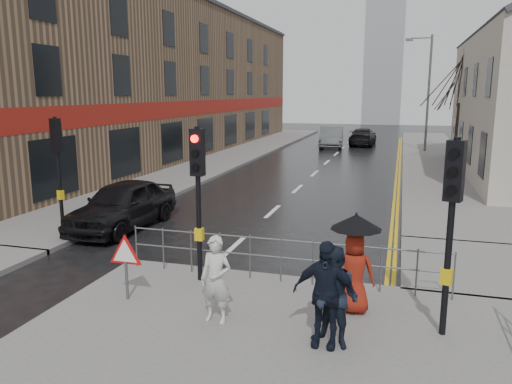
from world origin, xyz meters
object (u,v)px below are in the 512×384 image
Objects in this scene: pedestrian_a at (216,279)px; car_mid at (331,137)px; pedestrian_with_umbrella at (355,257)px; car_parked at (123,205)px; pedestrian_d at (325,294)px; pedestrian_b at (335,297)px.

car_mid is (-2.21, 31.37, -0.13)m from pedestrian_a.
car_parked is at bearing 149.32° from pedestrian_with_umbrella.
pedestrian_a is 2.03m from pedestrian_d.
pedestrian_d is 0.36× the size of car_mid.
pedestrian_b is at bearing -97.19° from pedestrian_with_umbrella.
pedestrian_b is 0.95× the size of pedestrian_d.
pedestrian_d reaches higher than pedestrian_a.
pedestrian_d is 0.40× the size of car_parked.
pedestrian_b is 9.53m from car_parked.
pedestrian_with_umbrella reaches higher than pedestrian_d.
pedestrian_with_umbrella is (2.35, 1.10, 0.28)m from pedestrian_a.
pedestrian_d reaches higher than car_mid.
pedestrian_b is at bearing -87.92° from car_mid.
car_mid is (-4.38, 31.68, -0.17)m from pedestrian_b.
pedestrian_d is at bearing -37.05° from car_parked.
pedestrian_a is 0.95× the size of pedestrian_b.
pedestrian_with_umbrella is at bearing 78.78° from pedestrian_d.
pedestrian_a is at bearing -91.76° from car_mid.
car_mid is at bearing 99.95° from pedestrian_d.
pedestrian_a is 31.45m from car_mid.
pedestrian_with_umbrella is at bearing -28.48° from car_parked.
pedestrian_a reaches higher than car_parked.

